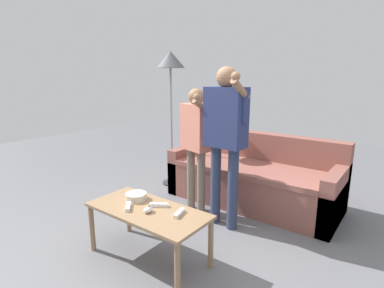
{
  "coord_description": "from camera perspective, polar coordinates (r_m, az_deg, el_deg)",
  "views": [
    {
      "loc": [
        1.57,
        -1.72,
        1.56
      ],
      "look_at": [
        -0.04,
        0.41,
        0.94
      ],
      "focal_mm": 28.15,
      "sensor_mm": 36.0,
      "label": 1
    }
  ],
  "objects": [
    {
      "name": "coffee_table",
      "position": [
        2.62,
        -8.37,
        -13.28
      ],
      "size": [
        1.06,
        0.49,
        0.46
      ],
      "color": "#997551",
      "rests_on": "ground"
    },
    {
      "name": "couch",
      "position": [
        3.83,
        11.59,
        -6.43
      ],
      "size": [
        2.03,
        0.85,
        0.83
      ],
      "color": "brown",
      "rests_on": "ground"
    },
    {
      "name": "game_remote_nunchuk",
      "position": [
        2.53,
        -8.3,
        -12.22
      ],
      "size": [
        0.06,
        0.09,
        0.05
      ],
      "color": "white",
      "rests_on": "coffee_table"
    },
    {
      "name": "game_remote_wand_far",
      "position": [
        2.63,
        -12.0,
        -11.55
      ],
      "size": [
        0.13,
        0.13,
        0.03
      ],
      "color": "white",
      "rests_on": "coffee_table"
    },
    {
      "name": "player_left",
      "position": [
        3.33,
        0.75,
        1.46
      ],
      "size": [
        0.41,
        0.37,
        1.41
      ],
      "color": "#756656",
      "rests_on": "ground"
    },
    {
      "name": "snack_bowl",
      "position": [
        2.79,
        -10.55,
        -9.74
      ],
      "size": [
        0.19,
        0.19,
        0.06
      ],
      "primitive_type": "cylinder",
      "color": "beige",
      "rests_on": "coffee_table"
    },
    {
      "name": "player_center",
      "position": [
        2.98,
        6.33,
        2.76
      ],
      "size": [
        0.48,
        0.35,
        1.63
      ],
      "color": "#2D3856",
      "rests_on": "ground"
    },
    {
      "name": "game_remote_wand_near",
      "position": [
        2.47,
        -2.43,
        -12.94
      ],
      "size": [
        0.08,
        0.16,
        0.03
      ],
      "color": "white",
      "rests_on": "coffee_table"
    },
    {
      "name": "floor_lamp",
      "position": [
        4.18,
        -4.09,
        14.23
      ],
      "size": [
        0.39,
        0.39,
        1.86
      ],
      "color": "#2D2D33",
      "rests_on": "ground"
    },
    {
      "name": "ground_plane",
      "position": [
        2.8,
        -4.77,
        -20.78
      ],
      "size": [
        12.0,
        12.0,
        0.0
      ],
      "primitive_type": "plane",
      "color": "slate"
    },
    {
      "name": "game_remote_wand_spare",
      "position": [
        2.62,
        -6.32,
        -11.41
      ],
      "size": [
        0.15,
        0.12,
        0.03
      ],
      "color": "white",
      "rests_on": "coffee_table"
    }
  ]
}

